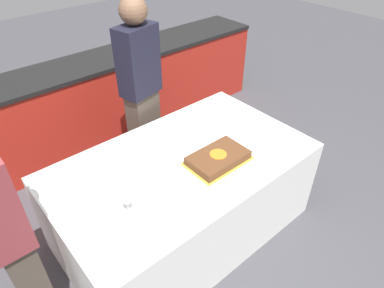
{
  "coord_description": "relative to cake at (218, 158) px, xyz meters",
  "views": [
    {
      "loc": [
        -1.18,
        -1.49,
        2.3
      ],
      "look_at": [
        0.09,
        0.0,
        0.84
      ],
      "focal_mm": 32.0,
      "sensor_mm": 36.0,
      "label": 1
    }
  ],
  "objects": [
    {
      "name": "cake",
      "position": [
        0.0,
        0.0,
        0.0
      ],
      "size": [
        0.46,
        0.3,
        0.07
      ],
      "color": "gold",
      "rests_on": "dining_table"
    },
    {
      "name": "plate_stack",
      "position": [
        -0.81,
        0.3,
        0.01
      ],
      "size": [
        0.22,
        0.22,
        0.08
      ],
      "color": "white",
      "rests_on": "dining_table"
    },
    {
      "name": "dining_table",
      "position": [
        -0.19,
        0.18,
        -0.4
      ],
      "size": [
        1.9,
        1.12,
        0.74
      ],
      "color": "silver",
      "rests_on": "ground_plane"
    },
    {
      "name": "person_seated_left",
      "position": [
        -1.36,
        0.18,
        0.07
      ],
      "size": [
        0.2,
        0.32,
        1.59
      ],
      "rotation": [
        0.0,
        0.0,
        1.57
      ],
      "color": "#4C4238",
      "rests_on": "ground_plane"
    },
    {
      "name": "wine_glass",
      "position": [
        -0.74,
        0.01,
        0.11
      ],
      "size": [
        0.07,
        0.07,
        0.2
      ],
      "color": "white",
      "rests_on": "dining_table"
    },
    {
      "name": "side_plate_right_edge",
      "position": [
        0.52,
        0.15,
        -0.03
      ],
      "size": [
        0.19,
        0.19,
        0.0
      ],
      "color": "white",
      "rests_on": "dining_table"
    },
    {
      "name": "person_cutting_cake",
      "position": [
        -0.0,
        0.96,
        0.13
      ],
      "size": [
        0.37,
        0.27,
        1.69
      ],
      "rotation": [
        0.0,
        0.0,
        -2.9
      ],
      "color": "#4C4238",
      "rests_on": "ground_plane"
    },
    {
      "name": "side_plate_near_cake",
      "position": [
        0.04,
        0.29,
        -0.03
      ],
      "size": [
        0.19,
        0.19,
        0.0
      ],
      "color": "white",
      "rests_on": "dining_table"
    },
    {
      "name": "ground_plane",
      "position": [
        -0.19,
        0.18,
        -0.77
      ],
      "size": [
        14.0,
        14.0,
        0.0
      ],
      "primitive_type": "plane",
      "color": "#424247"
    },
    {
      "name": "back_counter",
      "position": [
        -0.19,
        1.81,
        -0.31
      ],
      "size": [
        4.4,
        0.58,
        0.92
      ],
      "color": "#A82319",
      "rests_on": "ground_plane"
    }
  ]
}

